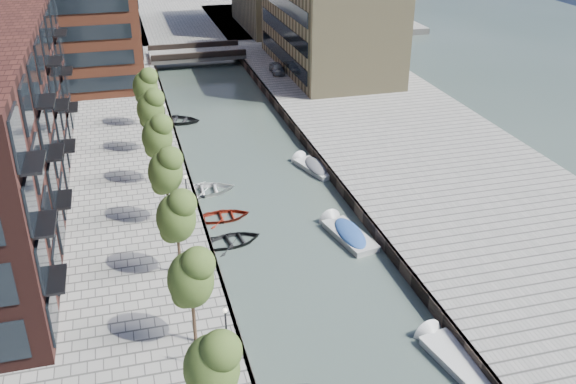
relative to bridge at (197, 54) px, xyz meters
name	(u,v)px	position (x,y,z in m)	size (l,w,h in m)	color
water	(242,148)	(0.00, -32.00, -1.39)	(300.00, 300.00, 0.00)	#38473F
quay_right	(393,128)	(16.00, -32.00, -0.89)	(20.00, 140.00, 1.00)	gray
quay_wall_left	(180,149)	(-6.10, -32.00, -0.89)	(0.25, 140.00, 1.00)	#332823
quay_wall_right	(302,137)	(6.10, -32.00, -0.89)	(0.25, 140.00, 1.00)	#332823
far_closure	(175,20)	(0.00, 28.00, -0.89)	(80.00, 40.00, 1.00)	gray
tan_block_near	(328,14)	(16.00, -10.00, 6.61)	(12.00, 25.00, 14.00)	#918159
bridge	(197,54)	(0.00, 0.00, 0.00)	(13.00, 6.00, 1.30)	gray
tree_0	(211,364)	(-8.50, -68.00, 3.92)	(2.50, 2.50, 5.95)	#382619
tree_1	(191,276)	(-8.50, -61.00, 3.92)	(2.50, 2.50, 5.95)	#382619
tree_2	(176,215)	(-8.50, -54.00, 3.92)	(2.50, 2.50, 5.95)	#382619
tree_3	(165,169)	(-8.50, -47.00, 3.92)	(2.50, 2.50, 5.95)	#382619
tree_4	(157,135)	(-8.50, -40.00, 3.92)	(2.50, 2.50, 5.95)	#382619
tree_5	(150,107)	(-8.50, -33.00, 3.92)	(2.50, 2.50, 5.95)	#382619
tree_6	(145,85)	(-8.50, -26.00, 3.92)	(2.50, 2.50, 5.95)	#382619
lamp_0	(226,334)	(-7.20, -64.00, 2.12)	(0.24, 0.24, 4.12)	black
lamp_1	(187,196)	(-7.20, -48.00, 2.12)	(0.24, 0.24, 4.12)	black
lamp_2	(166,121)	(-7.20, -32.00, 2.12)	(0.24, 0.24, 4.12)	black
sloop_1	(233,243)	(-4.27, -49.61, -1.39)	(3.08, 4.31, 0.89)	black
sloop_2	(225,218)	(-4.21, -45.75, -1.39)	(2.90, 4.06, 0.84)	maroon
sloop_3	(206,193)	(-4.93, -40.93, -1.39)	(3.57, 5.00, 1.04)	silver
sloop_4	(177,122)	(-5.40, -23.16, -1.39)	(3.60, 5.04, 1.04)	black
motorboat_2	(452,356)	(5.25, -65.03, -1.28)	(2.95, 5.92, 1.89)	silver
motorboat_3	(346,233)	(4.12, -50.76, -1.16)	(3.00, 5.94, 1.89)	#B3B3B1
motorboat_4	(313,167)	(5.25, -38.55, -1.18)	(3.22, 5.44, 1.72)	silver
car	(277,68)	(8.90, -10.93, 0.27)	(1.56, 3.89, 1.32)	gray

